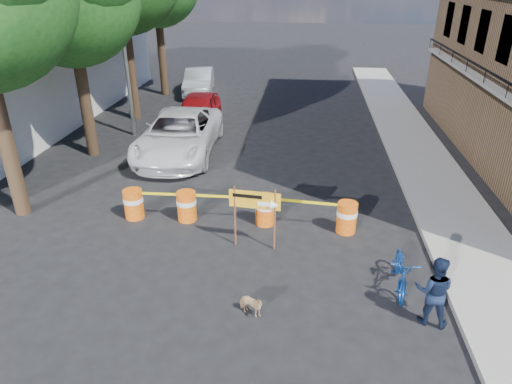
% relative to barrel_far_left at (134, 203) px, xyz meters
% --- Properties ---
extents(ground, '(120.00, 120.00, 0.00)m').
position_rel_barrel_far_left_xyz_m(ground, '(3.31, -2.10, -0.47)').
color(ground, black).
rests_on(ground, ground).
extents(sidewalk_east, '(2.40, 40.00, 0.15)m').
position_rel_barrel_far_left_xyz_m(sidewalk_east, '(9.51, 3.90, -0.40)').
color(sidewalk_east, gray).
rests_on(sidewalk_east, ground).
extents(streetlamp, '(1.25, 0.18, 8.00)m').
position_rel_barrel_far_left_xyz_m(streetlamp, '(-2.62, 7.40, 3.90)').
color(streetlamp, gray).
rests_on(streetlamp, ground).
extents(barrel_far_left, '(0.58, 0.58, 0.90)m').
position_rel_barrel_far_left_xyz_m(barrel_far_left, '(0.00, 0.00, 0.00)').
color(barrel_far_left, '#D1400C').
rests_on(barrel_far_left, ground).
extents(barrel_mid_left, '(0.58, 0.58, 0.90)m').
position_rel_barrel_far_left_xyz_m(barrel_mid_left, '(1.60, 0.04, 0.00)').
color(barrel_mid_left, '#D1400C').
rests_on(barrel_mid_left, ground).
extents(barrel_mid_right, '(0.58, 0.58, 0.90)m').
position_rel_barrel_far_left_xyz_m(barrel_mid_right, '(3.92, 0.07, 0.00)').
color(barrel_mid_right, '#D1400C').
rests_on(barrel_mid_right, ground).
extents(barrel_far_right, '(0.58, 0.58, 0.90)m').
position_rel_barrel_far_left_xyz_m(barrel_far_right, '(6.22, -0.13, 0.00)').
color(barrel_far_right, '#D1400C').
rests_on(barrel_far_right, ground).
extents(detour_sign, '(1.35, 0.30, 1.74)m').
position_rel_barrel_far_left_xyz_m(detour_sign, '(3.91, -1.22, 0.79)').
color(detour_sign, '#592D19').
rests_on(detour_sign, ground).
extents(pedestrian, '(0.88, 0.76, 1.58)m').
position_rel_barrel_far_left_xyz_m(pedestrian, '(7.71, -3.68, 0.32)').
color(pedestrian, '#101A31').
rests_on(pedestrian, ground).
extents(bicycle, '(0.73, 1.02, 1.82)m').
position_rel_barrel_far_left_xyz_m(bicycle, '(7.30, -2.56, 0.44)').
color(bicycle, '#13449E').
rests_on(bicycle, ground).
extents(dog, '(0.69, 0.52, 0.53)m').
position_rel_barrel_far_left_xyz_m(dog, '(3.97, -3.90, -0.21)').
color(dog, tan).
rests_on(dog, ground).
extents(suv_white, '(2.99, 6.12, 1.68)m').
position_rel_barrel_far_left_xyz_m(suv_white, '(-0.01, 5.29, 0.37)').
color(suv_white, silver).
rests_on(suv_white, ground).
extents(sedan_red, '(2.14, 4.71, 1.57)m').
position_rel_barrel_far_left_xyz_m(sedan_red, '(-0.06, 8.85, 0.31)').
color(sedan_red, maroon).
rests_on(sedan_red, ground).
extents(sedan_silver, '(2.15, 4.65, 1.48)m').
position_rel_barrel_far_left_xyz_m(sedan_silver, '(-1.49, 15.33, 0.27)').
color(sedan_silver, silver).
rests_on(sedan_silver, ground).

